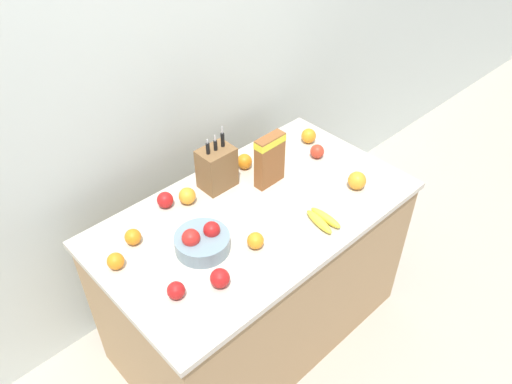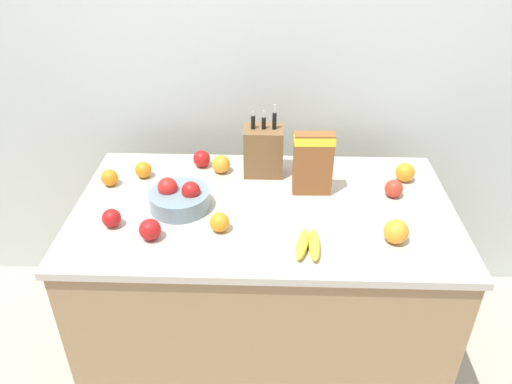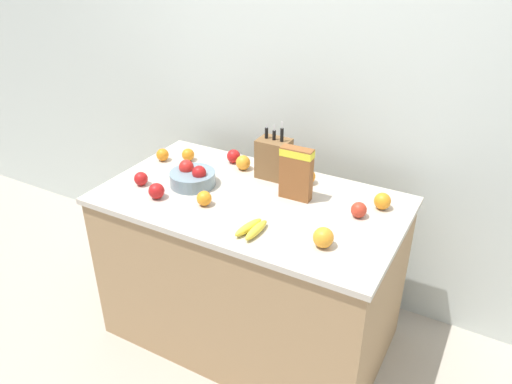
# 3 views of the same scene
# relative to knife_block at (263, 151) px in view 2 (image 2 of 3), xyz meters

# --- Properties ---
(ground_plane) EXTENTS (14.00, 14.00, 0.00)m
(ground_plane) POSITION_rel_knife_block_xyz_m (0.01, -0.27, -1.00)
(ground_plane) COLOR #B2A899
(wall_back) EXTENTS (9.00, 0.06, 2.60)m
(wall_back) POSITION_rel_knife_block_xyz_m (0.01, 0.37, 0.30)
(wall_back) COLOR silver
(wall_back) RESTS_ON ground_plane
(counter) EXTENTS (1.51, 0.85, 0.89)m
(counter) POSITION_rel_knife_block_xyz_m (0.01, -0.27, -0.55)
(counter) COLOR tan
(counter) RESTS_ON ground_plane
(knife_block) EXTENTS (0.17, 0.13, 0.32)m
(knife_block) POSITION_rel_knife_block_xyz_m (0.00, 0.00, 0.00)
(knife_block) COLOR brown
(knife_block) RESTS_ON counter
(cereal_box) EXTENTS (0.16, 0.06, 0.27)m
(cereal_box) POSITION_rel_knife_block_xyz_m (0.20, -0.16, 0.04)
(cereal_box) COLOR brown
(cereal_box) RESTS_ON counter
(fruit_bowl) EXTENTS (0.24, 0.24, 0.12)m
(fruit_bowl) POSITION_rel_knife_block_xyz_m (-0.32, -0.29, -0.06)
(fruit_bowl) COLOR gray
(fruit_bowl) RESTS_ON counter
(banana_bunch) EXTENTS (0.10, 0.18, 0.04)m
(banana_bunch) POSITION_rel_knife_block_xyz_m (0.17, -0.53, -0.09)
(banana_bunch) COLOR yellow
(banana_bunch) RESTS_ON counter
(apple_middle) EXTENTS (0.08, 0.08, 0.08)m
(apple_middle) POSITION_rel_knife_block_xyz_m (-0.40, -0.49, -0.07)
(apple_middle) COLOR red
(apple_middle) RESTS_ON counter
(apple_rightmost) EXTENTS (0.07, 0.07, 0.07)m
(apple_rightmost) POSITION_rel_knife_block_xyz_m (0.54, -0.18, -0.07)
(apple_rightmost) COLOR red
(apple_rightmost) RESTS_ON counter
(apple_leftmost) EXTENTS (0.07, 0.07, 0.07)m
(apple_leftmost) POSITION_rel_knife_block_xyz_m (-0.56, -0.42, -0.07)
(apple_leftmost) COLOR red
(apple_leftmost) RESTS_ON counter
(apple_rear) EXTENTS (0.08, 0.08, 0.08)m
(apple_rear) POSITION_rel_knife_block_xyz_m (-0.28, 0.05, -0.07)
(apple_rear) COLOR red
(apple_rear) RESTS_ON counter
(orange_front_center) EXTENTS (0.09, 0.09, 0.09)m
(orange_front_center) POSITION_rel_knife_block_xyz_m (0.48, -0.48, -0.06)
(orange_front_center) COLOR orange
(orange_front_center) RESTS_ON counter
(orange_front_right) EXTENTS (0.08, 0.08, 0.08)m
(orange_front_right) POSITION_rel_knife_block_xyz_m (0.61, -0.05, -0.07)
(orange_front_right) COLOR orange
(orange_front_right) RESTS_ON counter
(orange_by_cereal) EXTENTS (0.07, 0.07, 0.07)m
(orange_by_cereal) POSITION_rel_knife_block_xyz_m (-0.52, -0.06, -0.07)
(orange_by_cereal) COLOR orange
(orange_by_cereal) RESTS_ON counter
(orange_mid_right) EXTENTS (0.08, 0.08, 0.08)m
(orange_mid_right) POSITION_rel_knife_block_xyz_m (-0.19, -0.00, -0.07)
(orange_mid_right) COLOR orange
(orange_mid_right) RESTS_ON counter
(orange_near_bowl) EXTENTS (0.07, 0.07, 0.07)m
(orange_near_bowl) POSITION_rel_knife_block_xyz_m (-0.15, -0.43, -0.07)
(orange_near_bowl) COLOR orange
(orange_near_bowl) RESTS_ON counter
(orange_back_center) EXTENTS (0.07, 0.07, 0.07)m
(orange_back_center) POSITION_rel_knife_block_xyz_m (-0.65, -0.13, -0.07)
(orange_back_center) COLOR orange
(orange_back_center) RESTS_ON counter
(orange_front_left) EXTENTS (0.08, 0.08, 0.08)m
(orange_front_left) POSITION_rel_knife_block_xyz_m (0.19, 0.02, -0.07)
(orange_front_left) COLOR orange
(orange_front_left) RESTS_ON counter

